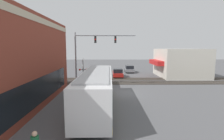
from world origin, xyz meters
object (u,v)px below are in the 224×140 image
parked_car_red (118,73)px  crossing_signal (83,70)px  city_bus (97,87)px  pedestrian_at_crossing (91,81)px  parked_car_grey (129,69)px

parked_car_red → crossing_signal: bearing=146.5°
city_bus → parked_car_red: bearing=-9.1°
crossing_signal → pedestrian_at_crossing: 1.99m
city_bus → pedestrian_at_crossing: city_bus is taller
parked_car_red → parked_car_grey: (6.21, -2.80, -0.00)m
crossing_signal → parked_car_grey: size_ratio=0.82×
city_bus → parked_car_grey: 23.15m
city_bus → crossing_signal: size_ratio=3.26×
parked_car_grey → crossing_signal: bearing=150.4°
pedestrian_at_crossing → parked_car_grey: bearing=-24.8°
city_bus → parked_car_grey: bearing=-13.5°
city_bus → pedestrian_at_crossing: (7.79, 1.38, -0.92)m
crossing_signal → pedestrian_at_crossing: crossing_signal is taller
parked_car_grey → pedestrian_at_crossing: pedestrian_at_crossing is taller
crossing_signal → parked_car_red: crossing_signal is taller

